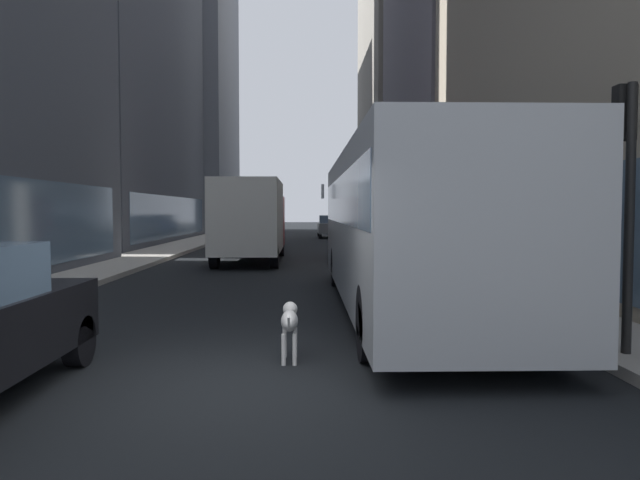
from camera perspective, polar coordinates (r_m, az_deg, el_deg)
The scene contains 16 objects.
ground_plane at distance 41.74m, azimuth -2.65°, elevation 0.13°, with size 120.00×120.00×0.00m, color black.
sidewalk_left at distance 42.24m, azimuth -10.40°, elevation 0.22°, with size 2.40×110.00×0.15m, color #ADA89E.
sidewalk_right at distance 42.01m, azimuth 5.15°, elevation 0.24°, with size 2.40×110.00×0.15m, color #9E9991.
building_left_far at distance 57.97m, azimuth -14.56°, elevation 13.07°, with size 11.91×15.16×24.74m.
building_right_far at distance 53.62m, azimuth 10.82°, elevation 15.31°, with size 11.59×16.53×27.22m.
transit_bus at distance 11.96m, azimuth 8.01°, elevation 1.93°, with size 2.78×11.53×3.05m.
car_red_coupe at distance 24.14m, azimuth 3.18°, elevation 0.12°, with size 1.75×4.45×1.62m.
car_grey_wagon at distance 43.37m, azimuth 1.09°, elevation 1.32°, with size 1.93×4.30×1.62m.
car_white_van at distance 30.92m, azimuth -5.27°, elevation 0.71°, with size 1.82×4.47×1.62m.
car_silver_sedan at distance 43.63m, azimuth -6.29°, elevation 1.31°, with size 1.72×4.52×1.62m.
car_blue_hatchback at distance 50.16m, azimuth -5.67°, elevation 1.51°, with size 1.88×3.94×1.62m.
box_truck at distance 22.87m, azimuth -6.60°, elevation 2.08°, with size 2.30×7.50×3.05m.
dalmatian_dog at distance 7.88m, azimuth -2.92°, elevation -7.74°, with size 0.22×0.96×0.72m.
pedestrian_with_handbag at distance 16.98m, azimuth 15.44°, elevation -0.47°, with size 0.45×0.34×1.69m.
pedestrian_in_coat at distance 14.02m, azimuth 16.80°, elevation -1.17°, with size 0.34×0.34×1.69m.
traffic_light_near at distance 8.52m, azimuth 27.24°, elevation 5.73°, with size 0.24×0.41×3.40m.
Camera 1 is at (0.82, -6.69, 1.96)m, focal length 33.54 mm.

